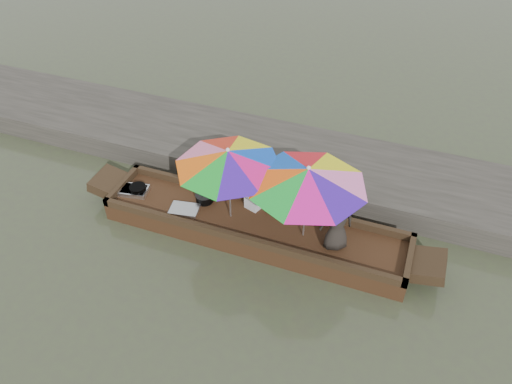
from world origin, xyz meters
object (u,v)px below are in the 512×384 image
(supply_bag, at_px, (253,202))
(umbrella_bow, at_px, (229,184))
(tray_scallop, at_px, (184,209))
(umbrella_stern, at_px, (306,203))
(cooking_pot, at_px, (138,190))
(charcoal_grill, at_px, (205,198))
(tray_crayfish, at_px, (134,191))
(vendor, at_px, (337,222))
(boat_hull, at_px, (254,229))

(supply_bag, bearing_deg, umbrella_bow, -129.55)
(tray_scallop, bearing_deg, umbrella_stern, 4.37)
(umbrella_stern, bearing_deg, cooking_pot, -179.40)
(tray_scallop, height_order, umbrella_bow, umbrella_bow)
(supply_bag, bearing_deg, charcoal_grill, -170.49)
(tray_crayfish, distance_m, umbrella_stern, 3.55)
(tray_crayfish, xyz_separation_m, umbrella_bow, (2.06, 0.04, 0.73))
(tray_scallop, distance_m, vendor, 2.94)
(charcoal_grill, bearing_deg, cooking_pot, -169.17)
(supply_bag, height_order, vendor, vendor)
(cooking_pot, distance_m, charcoal_grill, 1.35)
(tray_scallop, height_order, vendor, vendor)
(boat_hull, relative_size, cooking_pot, 17.51)
(boat_hull, bearing_deg, supply_bag, 112.89)
(boat_hull, xyz_separation_m, umbrella_bow, (-0.47, 0.00, 0.95))
(umbrella_bow, bearing_deg, boat_hull, 0.00)
(charcoal_grill, xyz_separation_m, umbrella_stern, (2.05, -0.22, 0.70))
(cooking_pot, bearing_deg, tray_scallop, -7.34)
(cooking_pot, height_order, tray_crayfish, cooking_pot)
(cooking_pot, distance_m, umbrella_stern, 3.45)
(tray_crayfish, xyz_separation_m, charcoal_grill, (1.42, 0.26, 0.03))
(charcoal_grill, distance_m, supply_bag, 0.96)
(boat_hull, bearing_deg, umbrella_bow, 180.00)
(tray_scallop, xyz_separation_m, vendor, (2.88, 0.11, 0.55))
(vendor, xyz_separation_m, umbrella_stern, (-0.59, 0.07, 0.19))
(tray_scallop, bearing_deg, charcoal_grill, 58.60)
(umbrella_bow, bearing_deg, charcoal_grill, 161.10)
(cooking_pot, relative_size, vendor, 0.28)
(cooking_pot, xyz_separation_m, tray_crayfish, (-0.09, -0.01, -0.04))
(tray_scallop, xyz_separation_m, supply_bag, (1.19, 0.55, 0.10))
(tray_crayfish, distance_m, supply_bag, 2.41)
(tray_scallop, relative_size, supply_bag, 1.93)
(vendor, height_order, umbrella_bow, umbrella_bow)
(umbrella_stern, bearing_deg, boat_hull, 180.00)
(cooking_pot, distance_m, tray_scallop, 1.10)
(umbrella_bow, bearing_deg, cooking_pot, -178.97)
(boat_hull, relative_size, tray_scallop, 10.58)
(cooking_pot, bearing_deg, tray_crayfish, -176.18)
(umbrella_bow, distance_m, umbrella_stern, 1.42)
(cooking_pot, relative_size, tray_crayfish, 0.60)
(cooking_pot, bearing_deg, umbrella_bow, 1.03)
(cooking_pot, xyz_separation_m, vendor, (3.97, -0.03, 0.50))
(supply_bag, bearing_deg, tray_scallop, -155.09)
(charcoal_grill, bearing_deg, supply_bag, 9.51)
(boat_hull, distance_m, umbrella_stern, 1.34)
(tray_crayfish, bearing_deg, vendor, -0.36)
(boat_hull, height_order, cooking_pot, cooking_pot)
(tray_crayfish, relative_size, vendor, 0.46)
(cooking_pot, height_order, umbrella_stern, umbrella_stern)
(boat_hull, distance_m, charcoal_grill, 1.16)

